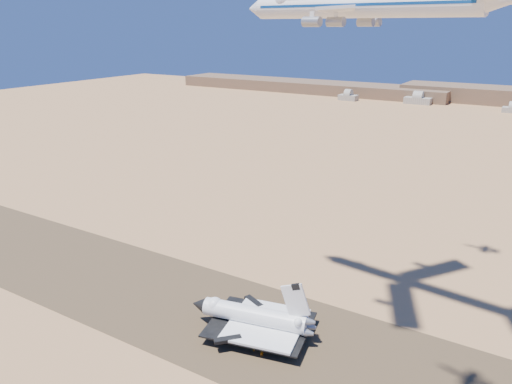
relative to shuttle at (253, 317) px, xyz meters
The scene contains 9 objects.
ground 17.78m from the shuttle, behind, with size 1200.00×1200.00×0.00m, color tan.
runway 17.77m from the shuttle, behind, with size 600.00×50.00×0.06m, color brown.
hangars 486.32m from the shuttle, 99.59° to the left, with size 200.50×29.50×30.00m.
shuttle is the anchor object (origin of this frame).
carrier_747 92.18m from the shuttle, 60.86° to the left, with size 77.34×59.43×19.21m.
crew_a 10.27m from the shuttle, 57.01° to the right, with size 0.62×0.41×1.71m, color orange.
crew_b 12.61m from the shuttle, 47.42° to the right, with size 0.77×0.44×1.58m, color orange.
crew_c 12.40m from the shuttle, 45.75° to the right, with size 1.04×0.53×1.78m, color orange.
chase_jet_d 117.61m from the shuttle, 65.51° to the left, with size 14.57×7.72×3.63m.
Camera 1 is at (84.80, -109.89, 87.43)m, focal length 35.00 mm.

